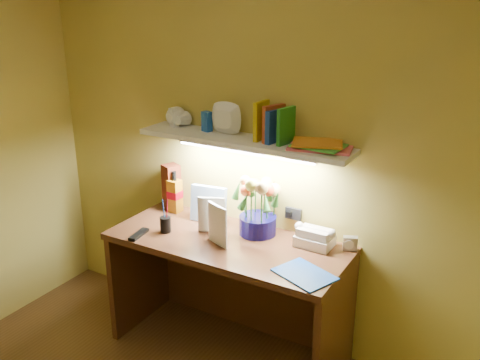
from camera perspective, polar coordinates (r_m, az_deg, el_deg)
name	(u,v)px	position (r m, az deg, el deg)	size (l,w,h in m)	color
desk	(228,297)	(3.28, -1.30, -12.34)	(1.40, 0.60, 0.75)	#3E2310
flower_bouquet	(258,203)	(3.10, 1.93, -2.48)	(0.24, 0.24, 0.39)	#090738
telephone	(315,236)	(3.04, 7.99, -5.90)	(0.20, 0.15, 0.12)	#F2E4C9
desk_clock	(350,243)	(3.03, 11.68, -6.63)	(0.08, 0.04, 0.08)	silver
whisky_bottle	(175,192)	(3.46, -6.97, -1.24)	(0.07, 0.07, 0.27)	#AA690F
whisky_box	(172,187)	(3.52, -7.31, -0.70)	(0.10, 0.10, 0.30)	#541D0E
pen_cup	(165,219)	(3.20, -7.98, -4.19)	(0.07, 0.07, 0.16)	black
art_card	(208,204)	(3.31, -3.39, -2.58)	(0.23, 0.05, 0.23)	white
tv_remote	(139,234)	(3.20, -10.74, -5.71)	(0.04, 0.16, 0.02)	black
blue_folder	(304,274)	(2.76, 6.89, -9.96)	(0.29, 0.21, 0.01)	blue
desk_book_a	(198,214)	(3.17, -4.52, -3.65)	(0.16, 0.02, 0.22)	silver
desk_book_b	(209,220)	(3.07, -3.38, -4.25)	(0.17, 0.02, 0.24)	white
wall_shelf	(245,135)	(3.04, 0.51, 4.85)	(1.30, 0.33, 0.25)	white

